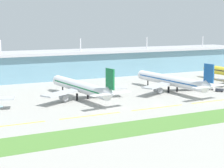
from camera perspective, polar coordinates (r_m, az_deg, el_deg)
The scene contains 11 objects.
ground_plane at distance 176.07m, azimuth 7.29°, elevation -3.36°, with size 600.00×600.00×0.00m, color #A8A59E.
terminal_building at distance 269.55m, azimuth -5.39°, elevation 3.26°, with size 288.00×34.00×28.60m.
airliner_near_middle at distance 188.25m, azimuth -4.91°, elevation -0.49°, with size 48.38×64.26×18.90m.
airliner_far_middle at distance 211.19m, azimuth 9.35°, elevation 0.50°, with size 48.64×66.85×18.90m.
taxiway_stripe_west at distance 146.20m, azimuth -15.82°, elevation -6.29°, with size 28.00×0.70×0.04m, color yellow.
taxiway_stripe_mid_west at distance 155.50m, azimuth -3.37°, elevation -5.01°, with size 28.00×0.70×0.04m, color yellow.
taxiway_stripe_centre at distance 171.17m, azimuth 7.19°, elevation -3.72°, with size 28.00×0.70×0.04m, color yellow.
taxiway_stripe_mid_east at distance 191.65m, azimuth 15.72°, elevation -2.59°, with size 28.00×0.70×0.04m, color yellow.
grass_verge at distance 153.82m, azimuth 13.17°, elevation -5.39°, with size 300.00×18.00×0.10m, color #518438.
baggage_cart at distance 223.07m, azimuth 15.29°, elevation -0.59°, with size 3.29×4.02×2.48m.
pushback_tug at distance 218.42m, azimuth 16.59°, elevation -0.90°, with size 4.46×4.99×1.85m.
Camera 1 is at (-95.27, -142.92, 38.68)m, focal length 58.02 mm.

